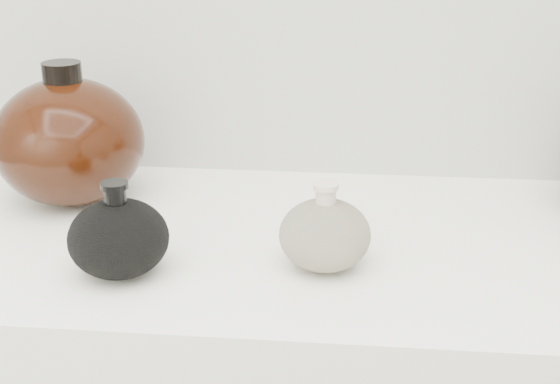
# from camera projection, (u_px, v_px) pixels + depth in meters

# --- Properties ---
(black_gourd_vase) EXTENTS (0.15, 0.15, 0.12)m
(black_gourd_vase) POSITION_uv_depth(u_px,v_px,m) (119.00, 238.00, 0.91)
(black_gourd_vase) COLOR black
(black_gourd_vase) RESTS_ON display_counter
(cream_gourd_vase) EXTENTS (0.14, 0.14, 0.11)m
(cream_gourd_vase) POSITION_uv_depth(u_px,v_px,m) (325.00, 234.00, 0.92)
(cream_gourd_vase) COLOR beige
(cream_gourd_vase) RESTS_ON display_counter
(left_round_pot) EXTENTS (0.25, 0.25, 0.20)m
(left_round_pot) POSITION_uv_depth(u_px,v_px,m) (69.00, 141.00, 1.10)
(left_round_pot) COLOR black
(left_round_pot) RESTS_ON display_counter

